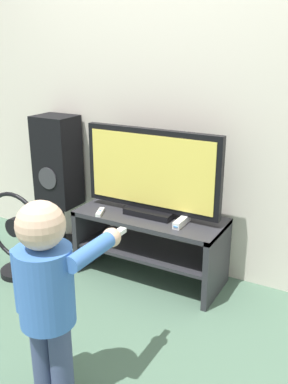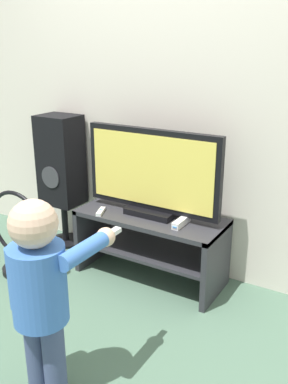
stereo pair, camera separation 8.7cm
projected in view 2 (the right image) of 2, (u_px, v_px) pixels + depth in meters
The scene contains 9 objects.
ground_plane at pixel (134, 290), 2.83m from camera, with size 16.00×16.00×0.00m, color #4C6B56.
wall_back at pixel (174, 83), 2.81m from camera, with size 10.00×0.06×2.60m.
tv_stand at pixel (150, 237), 2.90m from camera, with size 1.00×0.42×0.46m.
television at pixel (152, 174), 2.77m from camera, with size 0.95×0.20×0.58m.
game_console at pixel (181, 222), 2.68m from camera, with size 0.05×0.18×0.04m.
remote_primary at pixel (101, 212), 2.87m from camera, with size 0.08×0.13×0.03m.
child at pixel (41, 285), 1.84m from camera, with size 0.36×0.53×0.95m.
speaker_tower at pixel (61, 164), 3.30m from camera, with size 0.31×0.27×1.04m.
floor_fan at pixel (18, 237), 2.97m from camera, with size 0.50×0.26×0.61m.
Camera 2 is at (1.33, -2.07, 1.54)m, focal length 40.00 mm.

